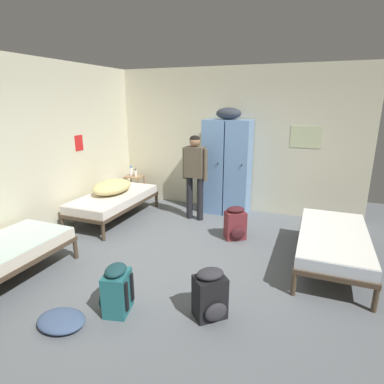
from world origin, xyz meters
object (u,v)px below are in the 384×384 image
(person_traveler, at_px, (195,170))
(backpack_teal, at_px, (116,290))
(backpack_black, at_px, (210,295))
(shelf_unit, at_px, (135,186))
(bed_left_rear, at_px, (114,200))
(bedding_heap, at_px, (112,187))
(water_bottle, at_px, (131,171))
(clothes_pile_denim, at_px, (61,321))
(lotion_bottle, at_px, (136,173))
(backpack_maroon, at_px, (235,224))
(locker_bank, at_px, (227,165))
(bed_right, at_px, (333,240))

(person_traveler, distance_m, backpack_teal, 3.02)
(backpack_black, bearing_deg, backpack_teal, -163.34)
(shelf_unit, bearing_deg, backpack_teal, -61.37)
(bed_left_rear, xyz_separation_m, bedding_heap, (-0.06, 0.06, 0.23))
(water_bottle, height_order, clothes_pile_denim, water_bottle)
(bedding_heap, relative_size, lotion_bottle, 5.15)
(bedding_heap, relative_size, backpack_teal, 1.62)
(shelf_unit, height_order, backpack_maroon, shelf_unit)
(person_traveler, bearing_deg, backpack_maroon, -32.61)
(bed_left_rear, xyz_separation_m, backpack_black, (2.63, -2.08, -0.12))
(backpack_black, xyz_separation_m, clothes_pile_denim, (-1.35, -0.69, -0.20))
(water_bottle, xyz_separation_m, backpack_black, (2.96, -3.25, -0.41))
(shelf_unit, xyz_separation_m, backpack_black, (2.88, -3.23, -0.09))
(locker_bank, relative_size, bed_right, 1.09)
(water_bottle, bearing_deg, backpack_teal, -60.52)
(bed_right, height_order, person_traveler, person_traveler)
(bedding_heap, distance_m, lotion_bottle, 1.05)
(locker_bank, xyz_separation_m, backpack_maroon, (0.50, -1.21, -0.71))
(shelf_unit, distance_m, backpack_maroon, 2.89)
(locker_bank, relative_size, backpack_maroon, 3.76)
(bed_left_rear, xyz_separation_m, clothes_pile_denim, (1.27, -2.77, -0.32))
(bed_right, bearing_deg, backpack_maroon, 165.13)
(bedding_heap, height_order, backpack_maroon, bedding_heap)
(lotion_bottle, distance_m, backpack_black, 4.27)
(bed_right, xyz_separation_m, bedding_heap, (-3.89, 0.50, 0.23))
(shelf_unit, relative_size, bed_left_rear, 0.30)
(backpack_teal, xyz_separation_m, clothes_pile_denim, (-0.40, -0.40, -0.20))
(shelf_unit, distance_m, bed_left_rear, 1.18)
(shelf_unit, height_order, backpack_teal, shelf_unit)
(bed_left_rear, bearing_deg, lotion_bottle, 99.21)
(bedding_heap, bearing_deg, backpack_teal, -54.56)
(backpack_maroon, bearing_deg, backpack_teal, -107.07)
(water_bottle, height_order, backpack_maroon, water_bottle)
(bedding_heap, height_order, backpack_teal, bedding_heap)
(person_traveler, height_order, water_bottle, person_traveler)
(water_bottle, bearing_deg, backpack_black, -47.71)
(water_bottle, height_order, backpack_black, water_bottle)
(person_traveler, bearing_deg, bed_right, -22.47)
(water_bottle, bearing_deg, bed_left_rear, -74.25)
(locker_bank, bearing_deg, person_traveler, -126.34)
(bed_left_rear, distance_m, bedding_heap, 0.25)
(lotion_bottle, relative_size, backpack_teal, 0.32)
(backpack_black, distance_m, backpack_maroon, 2.05)
(bed_right, relative_size, backpack_teal, 3.45)
(bedding_heap, bearing_deg, bed_right, -7.28)
(bedding_heap, bearing_deg, shelf_unit, 99.93)
(locker_bank, bearing_deg, clothes_pile_denim, -98.77)
(shelf_unit, xyz_separation_m, backpack_teal, (1.92, -3.52, -0.09))
(shelf_unit, xyz_separation_m, bed_left_rear, (0.25, -1.15, 0.04))
(locker_bank, xyz_separation_m, bed_right, (1.95, -1.60, -0.59))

